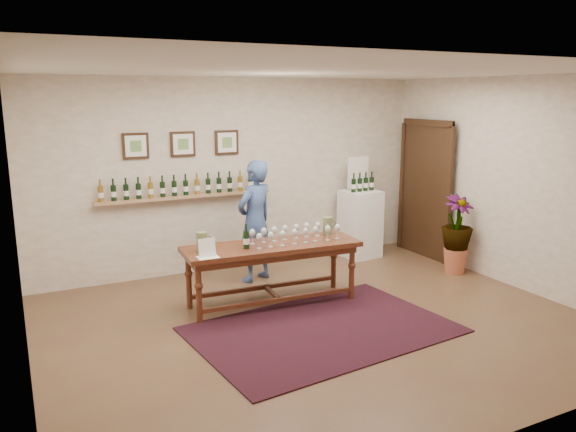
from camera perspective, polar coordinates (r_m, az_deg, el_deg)
name	(u,v)px	position (r m, az deg, el deg)	size (l,w,h in m)	color
ground	(319,323)	(6.52, 3.22, -10.84)	(6.00, 6.00, 0.00)	brown
room_shell	(379,189)	(8.83, 9.22, 2.72)	(6.00, 6.00, 6.00)	#F1E1CD
rug	(323,330)	(6.34, 3.55, -11.44)	(2.79, 1.86, 0.01)	#49120D
tasting_table	(272,253)	(6.88, -1.64, -3.80)	(2.21, 0.82, 0.77)	#452211
table_glasses	(295,234)	(6.96, 0.77, -1.80)	(1.41, 0.33, 0.20)	silver
table_bottles	(246,235)	(6.67, -4.33, -1.89)	(0.30, 0.17, 0.32)	black
pitcher_left	(202,242)	(6.56, -8.74, -2.62)	(0.15, 0.15, 0.23)	#687347
pitcher_right	(328,226)	(7.32, 4.06, -0.99)	(0.15, 0.15, 0.23)	#687347
menu_card	(207,248)	(6.35, -8.23, -3.22)	(0.23, 0.17, 0.21)	white
display_pedestal	(360,224)	(9.04, 7.32, -0.79)	(0.53, 0.53, 1.07)	white
pedestal_bottles	(363,183)	(8.89, 7.60, 3.37)	(0.27, 0.07, 0.27)	black
info_sign	(358,172)	(9.02, 7.13, 4.42)	(0.40, 0.02, 0.55)	white
potted_plant	(457,234)	(8.46, 16.76, -1.79)	(0.54, 0.54, 0.99)	#B35A3B
person	(255,221)	(7.74, -3.37, -0.54)	(0.62, 0.40, 1.69)	#385084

